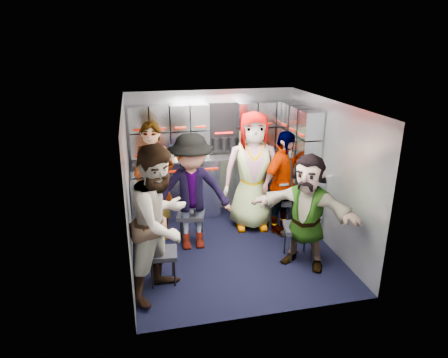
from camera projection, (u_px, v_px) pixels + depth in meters
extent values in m
plane|color=black|center=(233.00, 249.00, 5.81)|extent=(3.00, 3.00, 0.00)
cube|color=#9498A1|center=(212.00, 152.00, 6.83)|extent=(2.80, 0.04, 2.10)
cube|color=#9498A1|center=(128.00, 189.00, 5.16)|extent=(0.04, 3.00, 2.10)
cube|color=#9498A1|center=(328.00, 174.00, 5.74)|extent=(0.04, 3.00, 2.10)
cube|color=silver|center=(234.00, 104.00, 5.10)|extent=(2.80, 3.00, 0.02)
cube|color=#A7AEB8|center=(215.00, 186.00, 6.82)|extent=(2.68, 0.38, 0.99)
cube|color=#A7AEB8|center=(146.00, 210.00, 5.91)|extent=(0.38, 0.76, 0.99)
cube|color=#ADAFB4|center=(215.00, 157.00, 6.65)|extent=(2.68, 0.42, 0.03)
cube|color=#A7AEB8|center=(214.00, 128.00, 6.54)|extent=(2.68, 0.28, 0.82)
cube|color=#A7AEB8|center=(301.00, 134.00, 6.21)|extent=(0.28, 1.00, 0.82)
cube|color=#A7AEB8|center=(299.00, 195.00, 6.45)|extent=(0.28, 1.20, 1.00)
cube|color=#AA1401|center=(217.00, 169.00, 6.51)|extent=(2.60, 0.02, 0.03)
cube|color=black|center=(162.00, 253.00, 4.89)|extent=(0.40, 0.38, 0.06)
cylinder|color=black|center=(152.00, 275.00, 4.83)|extent=(0.02, 0.02, 0.39)
cylinder|color=black|center=(175.00, 272.00, 4.88)|extent=(0.02, 0.02, 0.39)
cylinder|color=black|center=(151.00, 265.00, 5.04)|extent=(0.02, 0.02, 0.39)
cylinder|color=black|center=(173.00, 262.00, 5.10)|extent=(0.02, 0.02, 0.39)
cube|color=black|center=(191.00, 215.00, 5.90)|extent=(0.47, 0.45, 0.06)
cylinder|color=black|center=(183.00, 233.00, 5.83)|extent=(0.02, 0.02, 0.41)
cylinder|color=black|center=(202.00, 231.00, 5.89)|extent=(0.02, 0.02, 0.41)
cylinder|color=black|center=(181.00, 226.00, 6.06)|extent=(0.02, 0.02, 0.41)
cylinder|color=black|center=(199.00, 224.00, 6.12)|extent=(0.02, 0.02, 0.41)
cube|color=black|center=(249.00, 200.00, 6.55)|extent=(0.38, 0.36, 0.05)
cylinder|color=black|center=(243.00, 215.00, 6.49)|extent=(0.02, 0.02, 0.36)
cylinder|color=black|center=(258.00, 213.00, 6.54)|extent=(0.02, 0.02, 0.36)
cylinder|color=black|center=(239.00, 209.00, 6.69)|extent=(0.02, 0.02, 0.36)
cylinder|color=black|center=(254.00, 208.00, 6.74)|extent=(0.02, 0.02, 0.36)
cube|color=black|center=(278.00, 200.00, 6.34)|extent=(0.52, 0.50, 0.07)
cylinder|color=black|center=(270.00, 218.00, 6.27)|extent=(0.03, 0.03, 0.44)
cylinder|color=black|center=(289.00, 216.00, 6.34)|extent=(0.03, 0.03, 0.44)
cylinder|color=black|center=(265.00, 211.00, 6.51)|extent=(0.03, 0.03, 0.44)
cylinder|color=black|center=(283.00, 210.00, 6.58)|extent=(0.03, 0.03, 0.44)
cube|color=black|center=(299.00, 228.00, 5.44)|extent=(0.48, 0.47, 0.06)
cylinder|color=black|center=(292.00, 249.00, 5.37)|extent=(0.03, 0.03, 0.43)
cylinder|color=black|center=(312.00, 247.00, 5.43)|extent=(0.03, 0.03, 0.43)
cylinder|color=black|center=(285.00, 240.00, 5.61)|extent=(0.03, 0.03, 0.43)
cylinder|color=black|center=(305.00, 238.00, 5.67)|extent=(0.03, 0.03, 0.43)
imported|color=black|center=(154.00, 182.00, 5.88)|extent=(0.77, 0.66, 1.79)
imported|color=black|center=(161.00, 222.00, 4.55)|extent=(1.11, 1.13, 1.84)
imported|color=black|center=(192.00, 193.00, 5.59)|extent=(1.12, 0.67, 1.70)
imported|color=black|center=(253.00, 171.00, 6.19)|extent=(1.00, 0.74, 1.87)
imported|color=black|center=(283.00, 183.00, 6.06)|extent=(1.00, 0.86, 1.62)
imported|color=black|center=(306.00, 212.00, 5.17)|extent=(1.38, 1.29, 1.55)
cylinder|color=white|center=(159.00, 154.00, 6.37)|extent=(0.06, 0.06, 0.23)
cylinder|color=white|center=(172.00, 153.00, 6.41)|extent=(0.07, 0.07, 0.24)
cylinder|color=white|center=(279.00, 145.00, 6.78)|extent=(0.07, 0.07, 0.27)
cylinder|color=beige|center=(175.00, 157.00, 6.44)|extent=(0.09, 0.09, 0.09)
cylinder|color=beige|center=(254.00, 152.00, 6.71)|extent=(0.08, 0.08, 0.11)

